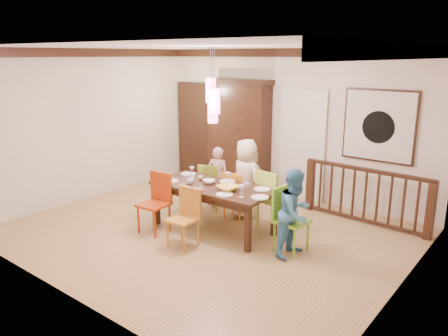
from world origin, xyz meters
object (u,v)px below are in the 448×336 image
Objects in this scene: dining_table at (213,191)px; balustrade at (365,195)px; person_far_left at (218,177)px; person_far_mid at (246,179)px; china_hutch at (239,135)px; person_end_right at (295,213)px; chair_far_left at (212,183)px; chair_end_right at (292,216)px.

balustrade reaches higher than dining_table.
balustrade is at bearing -173.74° from person_far_left.
balustrade is 1.59× the size of person_far_mid.
balustrade is (2.90, -0.35, -0.65)m from china_hutch.
balustrade is at bearing -6.81° from china_hutch.
person_end_right reaches higher than balustrade.
person_end_right is at bearing 148.69° from chair_far_left.
dining_table is 0.80m from person_far_mid.
chair_far_left is 0.38× the size of china_hutch.
chair_end_right is 0.75× the size of person_end_right.
chair_end_right reaches higher than dining_table.
person_far_mid is at bearing 66.00° from chair_end_right.
person_far_mid reaches higher than chair_far_left.
chair_far_left is at bearing 66.49° from person_far_left.
china_hutch reaches higher than dining_table.
chair_far_left is 2.16m from chair_end_right.
china_hutch is (-1.07, 2.15, 0.49)m from dining_table.
chair_end_right is at bearing 143.68° from person_far_left.
person_far_mid reaches higher than balustrade.
chair_end_right is at bearing 149.87° from chair_far_left.
person_far_mid is 1.10× the size of person_end_right.
person_end_right reaches higher than chair_far_left.
balustrade is 1.75× the size of person_end_right.
balustrade is at bearing -6.62° from person_end_right.
china_hutch reaches higher than person_far_mid.
chair_end_right is 0.68× the size of person_far_mid.
dining_table is at bearing 97.60° from chair_end_right.
person_far_left is 0.83× the size of person_far_mid.
chair_far_left is 0.62× the size of person_far_mid.
china_hutch is (-2.48, 2.08, 0.61)m from chair_end_right.
dining_table is 0.88× the size of china_hutch.
person_end_right reaches higher than person_far_left.
chair_far_left is at bearing 129.00° from dining_table.
dining_table is 2.34× the size of chair_far_left.
dining_table is 1.75× the size of person_far_left.
person_far_left is at bearing 70.52° from person_end_right.
china_hutch is 3.41m from person_end_right.
person_end_right is (2.12, -0.90, 0.05)m from person_far_left.
dining_table is 2.45m from china_hutch.
dining_table is 1.50m from person_end_right.
chair_end_right is at bearing 53.39° from person_end_right.
person_far_mid is at bearing 82.64° from dining_table.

